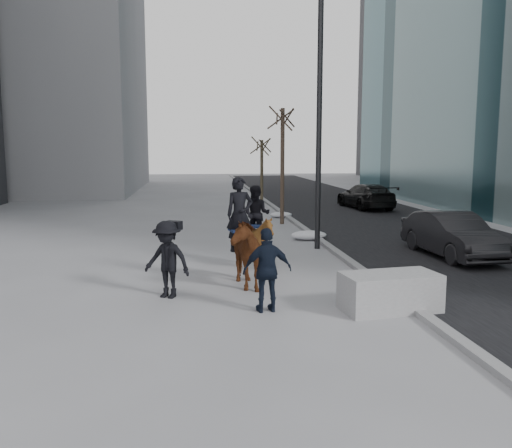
{
  "coord_description": "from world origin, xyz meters",
  "views": [
    {
      "loc": [
        -1.53,
        -12.03,
        3.37
      ],
      "look_at": [
        0.0,
        1.2,
        1.5
      ],
      "focal_mm": 38.0,
      "sensor_mm": 36.0,
      "label": 1
    }
  ],
  "objects": [
    {
      "name": "mounted_left",
      "position": [
        -0.42,
        0.94,
        1.0
      ],
      "size": [
        1.27,
        2.2,
        2.67
      ],
      "color": "#451E0D",
      "rests_on": "ground"
    },
    {
      "name": "feeder",
      "position": [
        -0.04,
        -1.23,
        0.88
      ],
      "size": [
        1.07,
        0.92,
        1.75
      ],
      "color": "black",
      "rests_on": "ground"
    },
    {
      "name": "car_far",
      "position": [
        8.11,
        17.46,
        0.7
      ],
      "size": [
        2.42,
        4.99,
        1.4
      ],
      "primitive_type": "imported",
      "rotation": [
        0.0,
        0.0,
        3.24
      ],
      "color": "black",
      "rests_on": "ground"
    },
    {
      "name": "mounted_right",
      "position": [
        0.22,
        2.85,
        0.94
      ],
      "size": [
        1.65,
        1.73,
        2.33
      ],
      "color": "#502710",
      "rests_on": "ground"
    },
    {
      "name": "snow_piles",
      "position": [
        2.7,
        9.78,
        0.16
      ],
      "size": [
        1.33,
        7.3,
        0.34
      ],
      "color": "silver",
      "rests_on": "ground"
    },
    {
      "name": "ground",
      "position": [
        0.0,
        0.0,
        0.0
      ],
      "size": [
        120.0,
        120.0,
        0.0
      ],
      "primitive_type": "plane",
      "color": "gray",
      "rests_on": "ground"
    },
    {
      "name": "lamppost",
      "position": [
        2.6,
        5.64,
        4.99
      ],
      "size": [
        0.25,
        0.8,
        9.09
      ],
      "color": "black",
      "rests_on": "ground"
    },
    {
      "name": "planter",
      "position": [
        2.5,
        -1.46,
        0.4
      ],
      "size": [
        2.1,
        1.25,
        0.79
      ],
      "primitive_type": "cube",
      "rotation": [
        0.0,
        0.0,
        0.13
      ],
      "color": "#969799",
      "rests_on": "ground"
    },
    {
      "name": "tree_near",
      "position": [
        2.4,
        11.77,
        2.84
      ],
      "size": [
        1.2,
        1.2,
        5.67
      ],
      "primitive_type": null,
      "color": "#352A1F",
      "rests_on": "ground"
    },
    {
      "name": "tree_far",
      "position": [
        2.4,
        19.05,
        2.13
      ],
      "size": [
        1.2,
        1.2,
        4.26
      ],
      "primitive_type": null,
      "color": "#352D1F",
      "rests_on": "ground"
    },
    {
      "name": "camera_crew",
      "position": [
        -2.14,
        0.1,
        0.89
      ],
      "size": [
        1.31,
        1.13,
        1.75
      ],
      "color": "black",
      "rests_on": "ground"
    },
    {
      "name": "car_near",
      "position": [
        6.44,
        3.78,
        0.7
      ],
      "size": [
        1.72,
        4.33,
        1.4
      ],
      "primitive_type": "imported",
      "rotation": [
        0.0,
        0.0,
        0.06
      ],
      "color": "black",
      "rests_on": "ground"
    },
    {
      "name": "curb",
      "position": [
        3.0,
        10.0,
        0.06
      ],
      "size": [
        0.25,
        90.0,
        0.12
      ],
      "primitive_type": "cube",
      "color": "gray",
      "rests_on": "ground"
    },
    {
      "name": "road",
      "position": [
        7.0,
        10.0,
        0.01
      ],
      "size": [
        8.0,
        90.0,
        0.01
      ],
      "primitive_type": "cube",
      "color": "black",
      "rests_on": "ground"
    }
  ]
}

